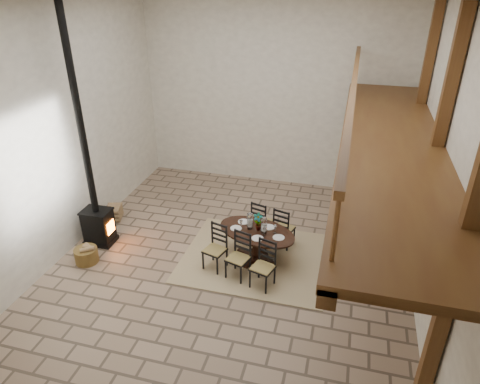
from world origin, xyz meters
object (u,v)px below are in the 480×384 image
(dining_table, at_px, (254,245))
(log_stack, at_px, (114,212))
(log_basket, at_px, (86,255))
(wood_stove, at_px, (93,197))

(dining_table, relative_size, log_stack, 3.95)
(log_basket, relative_size, log_stack, 0.89)
(wood_stove, xyz_separation_m, log_stack, (-0.22, 0.99, -0.97))
(dining_table, xyz_separation_m, log_basket, (-3.32, -0.93, -0.21))
(wood_stove, distance_m, log_stack, 1.40)
(dining_table, distance_m, log_basket, 3.45)
(dining_table, bearing_deg, log_basket, -147.82)
(log_basket, xyz_separation_m, log_stack, (-0.33, 1.70, 0.00))
(log_basket, height_order, log_stack, log_basket)
(dining_table, bearing_deg, log_stack, -175.35)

